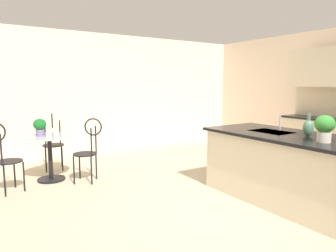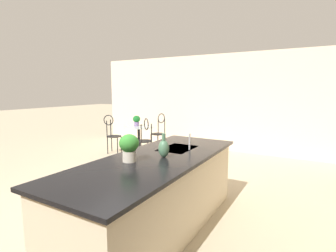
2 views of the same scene
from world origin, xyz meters
name	(u,v)px [view 1 (image 1 of 2)]	position (x,y,z in m)	size (l,w,h in m)	color
ground_plane	(239,215)	(0.00, 0.00, 0.00)	(40.00, 40.00, 0.00)	beige
wall_left_window	(105,94)	(-4.26, 0.00, 1.35)	(0.12, 7.80, 2.70)	beige
kitchen_island	(305,173)	(0.30, 0.85, 0.46)	(2.80, 1.06, 0.92)	beige
bistro_table	(50,154)	(-2.67, -1.60, 0.45)	(0.80, 0.80, 0.74)	black
chair_near_window	(53,139)	(-3.37, -1.39, 0.57)	(0.51, 0.45, 1.04)	black
chair_by_island	(4,155)	(-2.39, -2.28, 0.57)	(0.49, 0.52, 1.04)	black
chair_toward_desk	(88,147)	(-2.25, -1.10, 0.57)	(0.53, 0.53, 1.04)	black
sink_faucet	(280,123)	(-0.25, 1.03, 1.03)	(0.02, 0.02, 0.22)	#B2B5BA
potted_plant_on_table	(40,126)	(-2.74, -1.72, 0.90)	(0.20, 0.20, 0.28)	#7A669E
potted_plant_counter_near	(325,127)	(0.60, 0.69, 1.10)	(0.22, 0.22, 0.31)	beige
vase_on_counter	(308,127)	(0.25, 0.93, 1.03)	(0.13, 0.13, 0.29)	#4C7A5B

